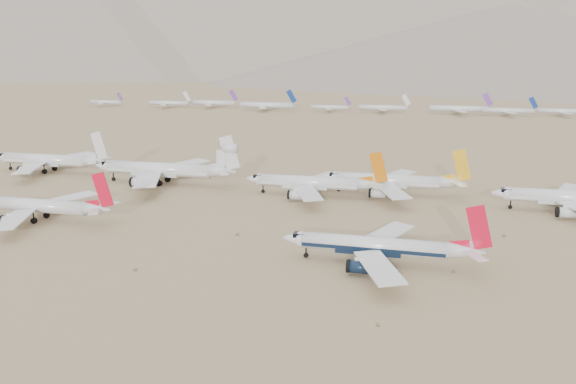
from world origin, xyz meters
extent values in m
plane|color=#8A7250|center=(0.00, 0.00, 0.00)|extent=(7000.00, 7000.00, 0.00)
cylinder|color=silver|center=(6.43, 2.49, 4.48)|extent=(32.95, 3.89, 3.89)
cube|color=black|center=(6.43, 2.49, 3.99)|extent=(32.29, 3.95, 0.88)
sphere|color=silver|center=(-10.04, 2.49, 4.48)|extent=(3.89, 3.89, 3.89)
cube|color=black|center=(-10.63, 2.49, 5.55)|extent=(2.73, 2.53, 0.97)
cone|color=silver|center=(26.80, 2.49, 4.77)|extent=(8.24, 3.89, 3.89)
cube|color=silver|center=(8.98, -9.07, 3.80)|extent=(12.73, 20.05, 0.61)
cube|color=silver|center=(28.40, -1.30, 5.26)|extent=(5.23, 6.84, 0.23)
cylinder|color=black|center=(4.60, -5.61, 2.04)|extent=(4.58, 2.80, 2.80)
cube|color=silver|center=(8.98, 14.05, 3.80)|extent=(12.73, 20.05, 0.61)
cube|color=silver|center=(28.40, 6.28, 5.26)|extent=(5.23, 6.84, 0.23)
cylinder|color=black|center=(4.60, 10.59, 2.04)|extent=(4.58, 2.80, 2.80)
cube|color=red|center=(29.09, 2.49, 10.45)|extent=(6.25, 0.31, 10.29)
cylinder|color=black|center=(-9.07, 2.49, 0.58)|extent=(1.17, 0.49, 1.17)
cylinder|color=black|center=(7.81, -0.23, 0.82)|extent=(1.64, 0.97, 1.64)
cylinder|color=black|center=(7.81, 5.22, 0.82)|extent=(1.64, 0.97, 1.64)
cylinder|color=silver|center=(-91.18, 12.85, 4.49)|extent=(32.58, 3.91, 3.91)
cone|color=silver|center=(-71.04, 12.85, 4.79)|extent=(8.14, 3.91, 3.91)
cube|color=silver|center=(-88.66, 1.40, 3.81)|extent=(12.58, 19.83, 0.61)
cube|color=silver|center=(-69.46, 9.10, 5.28)|extent=(5.17, 6.76, 0.23)
cylinder|color=silver|center=(-92.99, 4.82, 2.05)|extent=(4.52, 2.81, 2.81)
cube|color=silver|center=(-88.66, 24.31, 3.81)|extent=(12.58, 19.83, 0.61)
cube|color=silver|center=(-69.46, 16.61, 5.28)|extent=(5.17, 6.76, 0.23)
cylinder|color=silver|center=(-92.99, 20.89, 2.05)|extent=(4.52, 2.81, 2.81)
cube|color=red|center=(-68.78, 12.85, 10.42)|extent=(6.17, 0.31, 10.17)
cylinder|color=black|center=(-89.82, 10.12, 0.82)|extent=(1.64, 0.98, 1.64)
cylinder|color=black|center=(-89.82, 15.59, 0.82)|extent=(1.64, 0.98, 1.64)
cylinder|color=silver|center=(59.26, 59.85, 4.82)|extent=(34.60, 4.19, 4.19)
cube|color=silver|center=(59.26, 59.85, 4.30)|extent=(33.91, 4.26, 0.94)
sphere|color=silver|center=(41.96, 59.85, 4.82)|extent=(4.19, 4.19, 4.19)
cube|color=black|center=(41.33, 59.85, 5.98)|extent=(2.94, 2.73, 1.05)
cylinder|color=silver|center=(57.34, 51.30, 2.20)|extent=(4.81, 3.02, 3.02)
cube|color=silver|center=(61.93, 72.04, 4.09)|extent=(13.36, 21.06, 0.65)
cylinder|color=silver|center=(57.34, 68.41, 2.20)|extent=(4.81, 3.02, 3.02)
cylinder|color=black|center=(43.01, 59.85, 0.63)|extent=(1.26, 0.52, 1.26)
cylinder|color=black|center=(60.70, 56.92, 0.88)|extent=(1.76, 1.05, 1.76)
cylinder|color=black|center=(60.70, 62.79, 0.88)|extent=(1.76, 1.05, 1.76)
cylinder|color=silver|center=(4.16, 69.38, 4.89)|extent=(34.99, 4.25, 4.25)
cube|color=silver|center=(4.16, 69.38, 4.36)|extent=(34.29, 4.32, 0.96)
sphere|color=silver|center=(-13.33, 69.38, 4.89)|extent=(4.25, 4.25, 4.25)
cube|color=black|center=(-13.97, 69.38, 6.06)|extent=(2.98, 2.76, 1.06)
cone|color=silver|center=(25.79, 69.38, 5.21)|extent=(8.75, 4.25, 4.25)
cube|color=silver|center=(6.87, 57.05, 4.15)|extent=(13.52, 21.30, 0.66)
cube|color=silver|center=(27.49, 65.34, 5.74)|extent=(5.55, 7.26, 0.26)
cylinder|color=silver|center=(2.22, 60.72, 2.23)|extent=(4.86, 3.06, 3.06)
cube|color=silver|center=(6.87, 81.71, 4.15)|extent=(13.52, 21.30, 0.66)
cube|color=silver|center=(27.49, 73.42, 5.74)|extent=(5.55, 7.26, 0.26)
cylinder|color=silver|center=(2.22, 78.04, 2.23)|extent=(4.86, 3.06, 3.06)
cube|color=gold|center=(28.22, 69.38, 11.27)|extent=(6.63, 0.34, 10.93)
cylinder|color=black|center=(-12.27, 69.38, 0.64)|extent=(1.28, 0.53, 1.28)
cylinder|color=black|center=(5.62, 66.40, 0.89)|extent=(1.79, 1.06, 1.79)
cylinder|color=black|center=(5.62, 72.36, 0.89)|extent=(1.79, 1.06, 1.79)
cylinder|color=silver|center=(-21.30, 60.48, 4.77)|extent=(33.92, 4.15, 4.15)
cube|color=silver|center=(-21.30, 60.48, 4.25)|extent=(33.24, 4.21, 0.93)
sphere|color=silver|center=(-38.26, 60.48, 4.77)|extent=(4.15, 4.15, 4.15)
cube|color=black|center=(-38.88, 60.48, 5.91)|extent=(2.90, 2.69, 1.04)
cone|color=silver|center=(-0.34, 60.48, 5.08)|extent=(8.48, 4.15, 4.15)
cube|color=silver|center=(-18.68, 48.51, 4.04)|extent=(13.10, 20.64, 0.64)
cube|color=silver|center=(1.31, 56.56, 5.60)|extent=(5.38, 7.04, 0.25)
cylinder|color=silver|center=(-23.18, 52.08, 2.17)|extent=(4.71, 2.98, 2.98)
cube|color=silver|center=(-18.68, 72.44, 4.04)|extent=(13.10, 20.64, 0.64)
cube|color=silver|center=(1.31, 64.40, 5.60)|extent=(5.38, 7.04, 0.25)
cylinder|color=silver|center=(-23.18, 68.88, 2.17)|extent=(4.71, 2.98, 2.98)
cube|color=#CC640B|center=(2.02, 60.48, 10.96)|extent=(6.43, 0.33, 10.59)
cylinder|color=black|center=(-37.22, 60.48, 0.62)|extent=(1.24, 0.52, 1.24)
cylinder|color=black|center=(-19.88, 57.58, 0.87)|extent=(1.74, 1.04, 1.74)
cylinder|color=black|center=(-19.88, 63.38, 0.87)|extent=(1.74, 1.04, 1.74)
cylinder|color=silver|center=(-78.46, 64.50, 5.57)|extent=(40.44, 4.84, 4.84)
cube|color=silver|center=(-78.46, 64.50, 4.96)|extent=(39.63, 4.91, 1.09)
sphere|color=silver|center=(-98.68, 64.50, 5.57)|extent=(4.84, 4.84, 4.84)
cube|color=black|center=(-99.41, 64.50, 6.90)|extent=(3.39, 3.15, 1.21)
cone|color=silver|center=(-53.46, 64.50, 5.93)|extent=(10.11, 4.84, 4.84)
cube|color=silver|center=(-75.34, 50.29, 4.72)|extent=(15.62, 24.61, 0.75)
cube|color=silver|center=(-51.50, 59.85, 6.54)|extent=(6.42, 8.39, 0.29)
cylinder|color=silver|center=(-80.71, 54.53, 2.54)|extent=(5.62, 3.49, 3.49)
cube|color=silver|center=(-75.34, 78.72, 4.72)|extent=(15.62, 24.61, 0.75)
cube|color=silver|center=(-51.50, 69.16, 6.54)|extent=(6.42, 8.39, 0.29)
cylinder|color=silver|center=(-80.71, 74.47, 2.54)|extent=(5.62, 3.49, 3.49)
cube|color=silver|center=(-50.66, 64.50, 12.92)|extent=(7.66, 0.39, 12.63)
cylinder|color=silver|center=(-50.38, 64.50, 14.48)|extent=(5.06, 3.14, 3.14)
cylinder|color=black|center=(-97.47, 64.50, 0.73)|extent=(1.45, 0.61, 1.45)
cylinder|color=black|center=(-76.77, 61.11, 1.02)|extent=(2.03, 1.21, 2.03)
cylinder|color=black|center=(-76.77, 67.89, 1.02)|extent=(2.03, 1.21, 2.03)
cylinder|color=silver|center=(-132.69, 72.22, 5.17)|extent=(36.58, 4.49, 4.49)
cube|color=silver|center=(-132.69, 72.22, 4.61)|extent=(35.85, 4.56, 1.01)
sphere|color=silver|center=(-150.98, 72.22, 5.17)|extent=(4.49, 4.49, 4.49)
cube|color=black|center=(-151.65, 72.22, 6.41)|extent=(3.15, 2.92, 1.12)
cone|color=silver|center=(-110.08, 72.22, 5.51)|extent=(9.15, 4.49, 4.49)
cube|color=silver|center=(-129.86, 59.30, 4.38)|extent=(14.13, 22.27, 0.69)
cube|color=silver|center=(-108.30, 67.99, 6.07)|extent=(5.81, 7.59, 0.27)
cylinder|color=silver|center=(-134.72, 63.14, 2.36)|extent=(5.08, 3.24, 3.24)
cube|color=silver|center=(-129.86, 85.13, 4.38)|extent=(14.13, 22.27, 0.69)
cube|color=silver|center=(-108.30, 76.45, 6.07)|extent=(5.81, 7.59, 0.27)
cylinder|color=silver|center=(-134.72, 81.29, 2.36)|extent=(5.08, 3.24, 3.24)
cube|color=silver|center=(-107.54, 72.22, 11.85)|extent=(6.93, 0.36, 11.42)
cylinder|color=black|center=(-149.86, 72.22, 0.67)|extent=(1.35, 0.56, 1.35)
cylinder|color=black|center=(-131.16, 69.07, 0.94)|extent=(1.89, 1.12, 1.89)
cylinder|color=black|center=(-131.16, 75.36, 0.94)|extent=(1.89, 1.12, 1.89)
cylinder|color=silver|center=(-269.93, 336.84, 3.93)|extent=(30.98, 3.06, 3.06)
cube|color=#673594|center=(-255.35, 336.84, 9.11)|extent=(6.17, 0.31, 7.77)
cube|color=silver|center=(-269.93, 328.82, 3.47)|extent=(8.16, 14.26, 0.31)
cube|color=silver|center=(-269.93, 344.86, 3.47)|extent=(8.16, 14.26, 0.31)
cylinder|color=silver|center=(-208.38, 338.52, 4.22)|extent=(36.89, 3.65, 3.65)
cube|color=silver|center=(-191.02, 338.52, 10.38)|extent=(7.35, 0.36, 9.25)
cube|color=silver|center=(-208.38, 328.97, 3.68)|extent=(9.72, 16.98, 0.36)
cube|color=silver|center=(-208.38, 348.06, 3.68)|extent=(9.72, 16.98, 0.36)
cylinder|color=silver|center=(-170.46, 348.62, 4.42)|extent=(40.89, 4.04, 4.04)
cube|color=#673594|center=(-151.22, 348.62, 11.25)|extent=(8.14, 0.40, 10.26)
cube|color=silver|center=(-170.46, 338.04, 3.81)|extent=(10.77, 18.82, 0.40)
cube|color=silver|center=(-170.46, 359.20, 3.81)|extent=(10.77, 18.82, 0.40)
cylinder|color=silver|center=(-117.35, 335.56, 4.66)|extent=(45.83, 4.53, 4.53)
cube|color=navy|center=(-95.78, 335.56, 12.32)|extent=(9.13, 0.45, 11.50)
cube|color=silver|center=(-117.35, 323.70, 3.99)|extent=(12.08, 21.10, 0.45)
cube|color=silver|center=(-117.35, 347.43, 3.99)|extent=(12.08, 21.10, 0.45)
cylinder|color=silver|center=(-63.75, 337.66, 3.94)|extent=(31.15, 3.08, 3.08)
cube|color=#673594|center=(-49.09, 337.66, 9.14)|extent=(6.20, 0.31, 7.81)
cube|color=silver|center=(-63.75, 329.60, 3.48)|extent=(8.21, 14.34, 0.31)
cube|color=silver|center=(-63.75, 345.72, 3.48)|extent=(8.21, 14.34, 0.31)
cylinder|color=silver|center=(-21.03, 341.20, 4.31)|extent=(38.56, 3.81, 3.81)
cube|color=silver|center=(-2.88, 341.20, 10.75)|extent=(7.68, 0.38, 9.67)
cube|color=silver|center=(-21.03, 331.22, 3.73)|extent=(10.16, 17.75, 0.38)
cube|color=silver|center=(-21.03, 351.18, 3.73)|extent=(10.16, 17.75, 0.38)
cylinder|color=silver|center=(37.99, 343.90, 4.60)|extent=(44.59, 4.41, 4.41)
cube|color=#673594|center=(58.97, 343.90, 12.05)|extent=(8.88, 0.44, 11.18)
cube|color=silver|center=(37.99, 332.36, 3.94)|extent=(11.75, 20.53, 0.44)
cube|color=silver|center=(37.99, 355.45, 3.94)|extent=(11.75, 20.53, 0.44)
cylinder|color=silver|center=(73.86, 341.07, 4.27)|extent=(37.83, 3.74, 3.74)
cube|color=navy|center=(91.67, 341.07, 10.59)|extent=(7.53, 0.37, 9.49)
cube|color=silver|center=(73.86, 331.28, 3.71)|extent=(9.97, 17.42, 0.37)
cube|color=silver|center=(73.86, 350.86, 3.71)|extent=(9.97, 17.42, 0.37)
cylinder|color=silver|center=(114.05, 348.29, 4.16)|extent=(35.53, 3.51, 3.51)
cube|color=silver|center=(114.05, 339.09, 3.63)|extent=(9.36, 16.36, 0.35)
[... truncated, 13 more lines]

